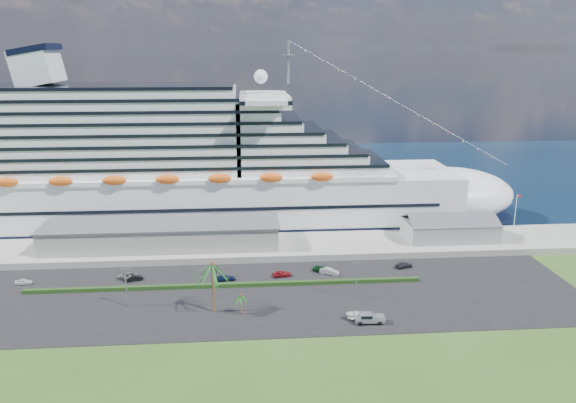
{
  "coord_description": "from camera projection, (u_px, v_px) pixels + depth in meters",
  "views": [
    {
      "loc": [
        -3.22,
        -100.91,
        51.72
      ],
      "look_at": [
        7.14,
        30.0,
        15.9
      ],
      "focal_mm": 35.0,
      "sensor_mm": 36.0,
      "label": 1
    }
  ],
  "objects": [
    {
      "name": "parked_car_7",
      "position": [
        404.0,
        265.0,
        136.7
      ],
      "size": [
        4.83,
        3.32,
        1.3
      ],
      "primitive_type": "imported",
      "rotation": [
        0.0,
        0.0,
        1.94
      ],
      "color": "black",
      "rests_on": "asphalt_lot"
    },
    {
      "name": "wharf",
      "position": [
        258.0,
        247.0,
        149.14
      ],
      "size": [
        240.0,
        20.0,
        1.8
      ],
      "primitive_type": "cube",
      "color": "gray",
      "rests_on": "ground"
    },
    {
      "name": "parked_car_5",
      "position": [
        329.0,
        271.0,
        132.61
      ],
      "size": [
        4.81,
        3.35,
        1.5
      ],
      "primitive_type": "imported",
      "rotation": [
        0.0,
        0.0,
        1.14
      ],
      "color": "#A1A2A8",
      "rests_on": "asphalt_lot"
    },
    {
      "name": "asphalt_lot",
      "position": [
        262.0,
        296.0,
        121.47
      ],
      "size": [
        140.0,
        38.0,
        0.12
      ],
      "primitive_type": "cube",
      "color": "black",
      "rests_on": "ground"
    },
    {
      "name": "lamp_post_right",
      "position": [
        357.0,
        275.0,
        118.72
      ],
      "size": [
        1.6,
        0.35,
        8.27
      ],
      "color": "gray",
      "rests_on": "asphalt_lot"
    },
    {
      "name": "boat_trailer",
      "position": [
        358.0,
        314.0,
        110.44
      ],
      "size": [
        5.48,
        3.47,
        1.58
      ],
      "color": "gray",
      "rests_on": "asphalt_lot"
    },
    {
      "name": "parked_car_1",
      "position": [
        133.0,
        278.0,
        129.04
      ],
      "size": [
        4.34,
        2.83,
        1.35
      ],
      "primitive_type": "imported",
      "rotation": [
        0.0,
        0.0,
        1.95
      ],
      "color": "black",
      "rests_on": "asphalt_lot"
    },
    {
      "name": "palm_short",
      "position": [
        241.0,
        298.0,
        112.0
      ],
      "size": [
        3.53,
        3.53,
        4.56
      ],
      "color": "#47301E",
      "rests_on": "ground"
    },
    {
      "name": "port_shed",
      "position": [
        450.0,
        229.0,
        152.18
      ],
      "size": [
        24.0,
        12.31,
        7.37
      ],
      "color": "gray",
      "rests_on": "wharf"
    },
    {
      "name": "parked_car_0",
      "position": [
        24.0,
        282.0,
        126.97
      ],
      "size": [
        3.87,
        1.79,
        1.28
      ],
      "primitive_type": "imported",
      "rotation": [
        0.0,
        0.0,
        1.64
      ],
      "color": "silver",
      "rests_on": "asphalt_lot"
    },
    {
      "name": "palm_tall",
      "position": [
        213.0,
        270.0,
        111.57
      ],
      "size": [
        8.82,
        8.82,
        11.13
      ],
      "color": "#47301E",
      "rests_on": "ground"
    },
    {
      "name": "ground",
      "position": [
        264.0,
        319.0,
        110.91
      ],
      "size": [
        420.0,
        420.0,
        0.0
      ],
      "primitive_type": "plane",
      "color": "#2B4717",
      "rests_on": "ground"
    },
    {
      "name": "pickup_truck",
      "position": [
        369.0,
        318.0,
        108.87
      ],
      "size": [
        5.97,
        2.46,
        2.07
      ],
      "color": "black",
      "rests_on": "asphalt_lot"
    },
    {
      "name": "cruise_ship",
      "position": [
        183.0,
        171.0,
        166.43
      ],
      "size": [
        191.0,
        38.0,
        54.0
      ],
      "color": "silver",
      "rests_on": "ground"
    },
    {
      "name": "flagpole",
      "position": [
        515.0,
        214.0,
        152.53
      ],
      "size": [
        1.08,
        0.16,
        12.0
      ],
      "color": "silver",
      "rests_on": "wharf"
    },
    {
      "name": "lamp_post_left",
      "position": [
        126.0,
        283.0,
        115.06
      ],
      "size": [
        1.6,
        0.35,
        8.27
      ],
      "color": "gray",
      "rests_on": "asphalt_lot"
    },
    {
      "name": "hedge",
      "position": [
        226.0,
        285.0,
        125.54
      ],
      "size": [
        88.0,
        1.1,
        0.9
      ],
      "primitive_type": "cube",
      "color": "black",
      "rests_on": "asphalt_lot"
    },
    {
      "name": "water",
      "position": [
        252.0,
        176.0,
        235.93
      ],
      "size": [
        420.0,
        160.0,
        0.02
      ],
      "primitive_type": "cube",
      "color": "black",
      "rests_on": "ground"
    },
    {
      "name": "parked_car_3",
      "position": [
        226.0,
        278.0,
        129.08
      ],
      "size": [
        4.73,
        2.48,
        1.31
      ],
      "primitive_type": "imported",
      "rotation": [
        0.0,
        0.0,
        1.72
      ],
      "color": "#101D3B",
      "rests_on": "asphalt_lot"
    },
    {
      "name": "parked_car_2",
      "position": [
        130.0,
        276.0,
        130.2
      ],
      "size": [
        5.09,
        2.45,
        1.4
      ],
      "primitive_type": "imported",
      "rotation": [
        0.0,
        0.0,
        1.54
      ],
      "color": "gray",
      "rests_on": "asphalt_lot"
    },
    {
      "name": "parked_car_6",
      "position": [
        323.0,
        269.0,
        134.17
      ],
      "size": [
        5.34,
        4.0,
        1.35
      ],
      "primitive_type": "imported",
      "rotation": [
        0.0,
        0.0,
        1.16
      ],
      "color": "#0D3517",
      "rests_on": "asphalt_lot"
    },
    {
      "name": "terminal_building",
      "position": [
        162.0,
        234.0,
        146.16
      ],
      "size": [
        61.0,
        15.0,
        6.3
      ],
      "color": "gray",
      "rests_on": "wharf"
    },
    {
      "name": "parked_car_4",
      "position": [
        282.0,
        274.0,
        131.28
      ],
      "size": [
        4.58,
        2.45,
        1.48
      ],
      "primitive_type": "imported",
      "rotation": [
        0.0,
        0.0,
        1.74
      ],
      "color": "maroon",
      "rests_on": "asphalt_lot"
    }
  ]
}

